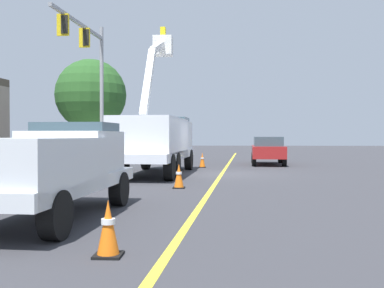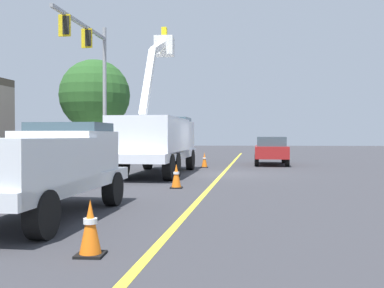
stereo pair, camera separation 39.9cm
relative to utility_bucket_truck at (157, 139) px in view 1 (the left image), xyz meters
name	(u,v)px [view 1 (the left image)]	position (x,y,z in m)	size (l,w,h in m)	color
ground	(222,174)	(0.05, -2.96, -1.61)	(120.00, 120.00, 0.00)	#38383D
sidewalk_far_side	(50,171)	(0.64, 5.24, -1.55)	(60.00, 3.60, 0.12)	#B2ADA3
lane_centre_stripe	(222,174)	(0.05, -2.96, -1.61)	(50.00, 0.16, 0.01)	yellow
utility_bucket_truck	(157,139)	(0.00, 0.00, 0.00)	(8.36, 3.08, 7.00)	white
service_pickup_truck	(49,166)	(-11.08, 0.80, -0.49)	(5.74, 2.51, 2.06)	silver
passing_minivan	(268,149)	(7.09, -5.88, -0.64)	(4.92, 2.24, 1.69)	maroon
traffic_cone_leading	(108,229)	(-13.89, -1.13, -1.21)	(0.40, 0.40, 0.82)	black
traffic_cone_mid_front	(179,176)	(-5.48, -1.46, -1.21)	(0.40, 0.40, 0.82)	black
traffic_cone_mid_rear	(202,160)	(4.27, -1.96, -1.20)	(0.40, 0.40, 0.83)	black
traffic_signal_mast	(90,64)	(3.33, 4.03, 3.98)	(6.86, 0.78, 8.03)	gray
street_tree_right	(91,95)	(8.88, 5.56, 2.86)	(4.68, 4.68, 6.81)	brown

